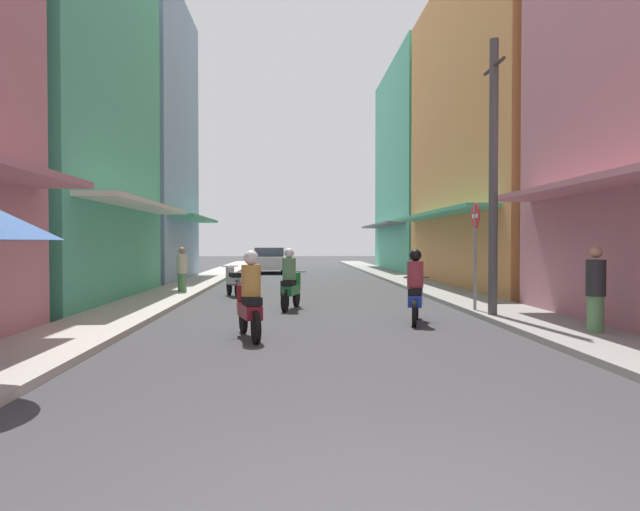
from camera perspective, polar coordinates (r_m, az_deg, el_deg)
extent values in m
plane|color=#38383A|center=(23.60, -1.34, -2.93)|extent=(106.49, 106.49, 0.00)
cube|color=#ADA89E|center=(23.91, -12.23, -2.76)|extent=(1.80, 56.41, 0.12)
cube|color=gray|center=(24.13, 9.45, -2.71)|extent=(1.80, 56.41, 0.12)
cube|color=#4CB28C|center=(19.33, -27.28, 12.59)|extent=(6.00, 9.31, 11.13)
cube|color=silver|center=(17.83, -16.86, 4.68)|extent=(1.10, 8.38, 0.12)
cube|color=#8CA5CC|center=(28.27, -19.15, 10.57)|extent=(6.00, 8.33, 12.67)
cube|color=#4CB28C|center=(27.14, -11.97, 3.50)|extent=(1.10, 7.50, 0.12)
cube|color=#D88C4C|center=(24.68, 19.08, 11.53)|extent=(6.00, 13.41, 12.31)
cube|color=#4CB28C|center=(23.23, 10.96, 3.89)|extent=(1.10, 12.07, 0.12)
cube|color=#4CB28C|center=(37.26, 11.34, 8.24)|extent=(6.00, 12.05, 12.55)
cube|color=slate|center=(36.30, 5.94, 2.94)|extent=(1.10, 10.85, 0.12)
cylinder|color=black|center=(13.40, 9.33, -4.91)|extent=(0.21, 0.56, 0.56)
cylinder|color=black|center=(12.16, 9.14, -5.54)|extent=(0.21, 0.56, 0.56)
cube|color=#1E38B7|center=(12.71, 9.23, -4.25)|extent=(0.51, 1.04, 0.24)
cube|color=black|center=(12.49, 9.20, -3.42)|extent=(0.41, 0.61, 0.14)
cylinder|color=#1E38B7|center=(13.24, 9.32, -3.16)|extent=(0.28, 0.28, 0.45)
cylinder|color=black|center=(13.22, 9.32, -2.08)|extent=(0.54, 0.16, 0.03)
cylinder|color=#99333F|center=(12.52, 9.22, -1.81)|extent=(0.34, 0.34, 0.55)
sphere|color=black|center=(12.50, 9.22, 0.02)|extent=(0.26, 0.26, 0.26)
cylinder|color=black|center=(11.27, -7.45, -6.07)|extent=(0.22, 0.56, 0.56)
cylinder|color=black|center=(10.05, -6.23, -6.96)|extent=(0.22, 0.56, 0.56)
cube|color=maroon|center=(10.58, -6.83, -5.34)|extent=(0.52, 1.04, 0.24)
cube|color=black|center=(10.36, -6.63, -4.37)|extent=(0.41, 0.61, 0.14)
cylinder|color=maroon|center=(11.10, -7.35, -4.00)|extent=(0.28, 0.28, 0.45)
cylinder|color=black|center=(11.08, -7.35, -2.71)|extent=(0.54, 0.17, 0.03)
cylinder|color=#BF8C3F|center=(10.38, -6.69, -2.42)|extent=(0.34, 0.34, 0.55)
sphere|color=silver|center=(10.37, -6.69, -0.21)|extent=(0.26, 0.26, 0.26)
cylinder|color=black|center=(19.64, -8.79, -2.96)|extent=(0.25, 0.56, 0.56)
cylinder|color=black|center=(18.43, -7.99, -3.24)|extent=(0.25, 0.56, 0.56)
cube|color=#B2B2B7|center=(18.97, -8.37, -2.44)|extent=(0.57, 1.04, 0.24)
cube|color=black|center=(18.76, -8.24, -1.87)|extent=(0.44, 0.62, 0.14)
cylinder|color=#B2B2B7|center=(19.50, -8.72, -1.76)|extent=(0.28, 0.28, 0.45)
cylinder|color=black|center=(19.48, -8.72, -1.02)|extent=(0.53, 0.20, 0.03)
cylinder|color=black|center=(15.77, -2.30, -3.97)|extent=(0.21, 0.56, 0.56)
cylinder|color=black|center=(14.56, -3.42, -4.41)|extent=(0.21, 0.56, 0.56)
cube|color=#197233|center=(15.10, -2.88, -3.37)|extent=(0.51, 1.04, 0.24)
cube|color=black|center=(14.89, -3.06, -2.66)|extent=(0.40, 0.61, 0.14)
cylinder|color=#197233|center=(15.62, -2.40, -2.48)|extent=(0.28, 0.28, 0.45)
cylinder|color=black|center=(15.60, -2.40, -1.56)|extent=(0.54, 0.16, 0.03)
cylinder|color=#598C59|center=(14.92, -3.02, -1.31)|extent=(0.34, 0.34, 0.55)
sphere|color=silver|center=(14.91, -3.02, 0.23)|extent=(0.26, 0.26, 0.26)
cube|color=silver|center=(33.64, -4.89, -0.67)|extent=(1.78, 4.11, 0.70)
cube|color=#333D47|center=(33.47, -4.90, 0.26)|extent=(1.61, 2.11, 0.60)
cylinder|color=black|center=(34.93, -6.05, -1.06)|extent=(0.18, 0.64, 0.64)
cylinder|color=black|center=(34.88, -3.59, -1.06)|extent=(0.18, 0.64, 0.64)
cylinder|color=black|center=(32.43, -6.28, -1.24)|extent=(0.18, 0.64, 0.64)
cylinder|color=black|center=(32.38, -3.63, -1.24)|extent=(0.18, 0.64, 0.64)
cylinder|color=#598C59|center=(11.61, 25.13, -5.45)|extent=(0.28, 0.28, 0.76)
cylinder|color=#262628|center=(11.55, 25.16, -1.97)|extent=(0.34, 0.34, 0.65)
sphere|color=tan|center=(11.54, 25.18, 0.33)|extent=(0.22, 0.22, 0.22)
cylinder|color=#598C59|center=(19.78, -13.21, -2.73)|extent=(0.28, 0.28, 0.72)
cylinder|color=beige|center=(19.75, -13.22, -0.81)|extent=(0.34, 0.34, 0.60)
sphere|color=#9E7256|center=(19.74, -13.22, 0.47)|extent=(0.22, 0.22, 0.22)
cylinder|color=#4C4C4F|center=(13.64, 16.45, 7.02)|extent=(0.20, 0.20, 6.20)
cylinder|color=#3F382D|center=(14.12, 16.52, 17.16)|extent=(0.08, 1.20, 0.08)
cylinder|color=gray|center=(14.44, 14.80, -0.44)|extent=(0.07, 0.07, 2.60)
cylinder|color=red|center=(14.45, 14.83, 3.73)|extent=(0.02, 0.60, 0.60)
cube|color=white|center=(14.45, 14.83, 3.73)|extent=(0.03, 0.40, 0.10)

